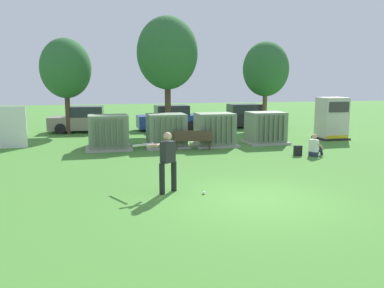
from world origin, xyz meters
TOP-DOWN VIEW (x-y plane):
  - ground_plane at (0.00, 0.00)m, footprint 96.00×96.00m
  - transformer_west at (-3.50, 9.01)m, footprint 2.10×1.70m
  - transformer_mid_west at (-0.76, 8.97)m, footprint 2.10×1.70m
  - transformer_mid_east at (1.62, 8.81)m, footprint 2.10×1.70m
  - transformer_east at (4.38, 8.91)m, footprint 2.10×1.70m
  - generator_enclosure at (8.58, 9.49)m, footprint 1.60×1.40m
  - park_bench at (0.30, 7.92)m, footprint 1.84×0.81m
  - batter at (-2.17, 1.22)m, footprint 1.16×1.44m
  - sports_ball at (-1.20, 0.76)m, footprint 0.09×0.09m
  - seated_spectator at (4.96, 5.18)m, footprint 0.79×0.67m
  - backpack at (4.31, 5.45)m, footprint 0.35×0.30m
  - tree_left at (-5.66, 15.36)m, footprint 2.99×2.99m
  - tree_center_left at (0.33, 14.42)m, footprint 3.70×3.70m
  - tree_center_right at (6.99, 14.83)m, footprint 3.02×3.02m
  - parked_car_left_of_center at (-4.73, 16.02)m, footprint 4.34×2.21m
  - parked_car_right_of_center at (0.72, 15.78)m, footprint 4.23×1.97m
  - parked_car_rightmost at (5.88, 16.02)m, footprint 4.27×2.07m

SIDE VIEW (x-z plane):
  - ground_plane at x=0.00m, z-range 0.00..0.00m
  - sports_ball at x=-1.20m, z-range 0.00..0.09m
  - backpack at x=4.31m, z-range -0.01..0.43m
  - seated_spectator at x=4.96m, z-range -0.11..0.86m
  - park_bench at x=0.30m, z-range 0.08..0.99m
  - parked_car_left_of_center at x=-4.73m, z-range -0.06..1.56m
  - parked_car_right_of_center at x=0.72m, z-range -0.06..1.56m
  - parked_car_rightmost at x=5.88m, z-range -0.06..1.56m
  - transformer_west at x=-3.50m, z-range -0.02..1.60m
  - transformer_mid_west at x=-0.76m, z-range -0.02..1.60m
  - transformer_mid_east at x=1.62m, z-range -0.02..1.60m
  - transformer_east at x=4.38m, z-range -0.02..1.60m
  - batter at x=-2.17m, z-range 0.11..1.85m
  - generator_enclosure at x=8.58m, z-range -0.01..2.29m
  - tree_left at x=-5.66m, z-range 1.06..6.78m
  - tree_center_right at x=6.99m, z-range 1.07..6.84m
  - tree_center_left at x=0.33m, z-range 1.31..8.38m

